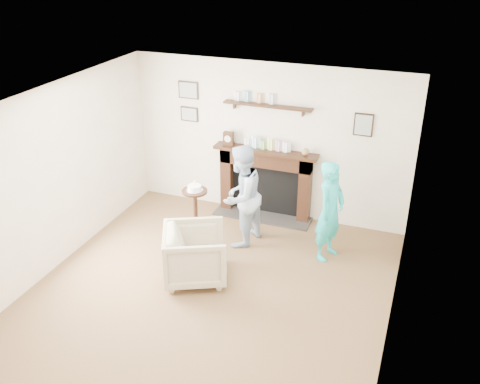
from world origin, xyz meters
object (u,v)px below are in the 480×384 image
(man, at_px, (241,242))
(woman, at_px, (326,256))
(armchair, at_px, (196,277))
(pedestal_table, at_px, (195,209))

(man, relative_size, woman, 1.06)
(man, height_order, woman, man)
(armchair, height_order, pedestal_table, pedestal_table)
(armchair, xyz_separation_m, man, (0.25, 1.08, 0.00))
(armchair, height_order, woman, woman)
(armchair, bearing_deg, man, -38.48)
(armchair, distance_m, man, 1.11)
(woman, relative_size, pedestal_table, 1.28)
(man, bearing_deg, pedestal_table, -33.75)
(woman, bearing_deg, man, 111.10)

